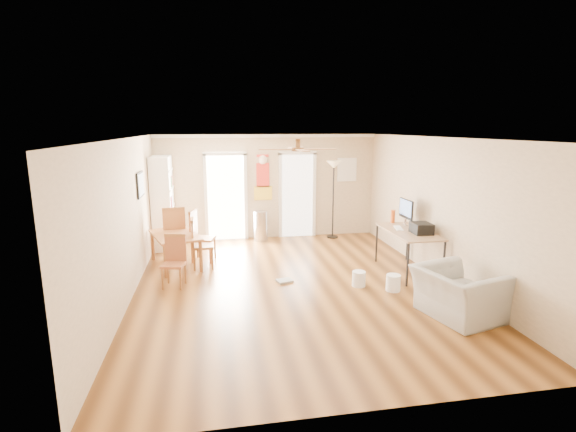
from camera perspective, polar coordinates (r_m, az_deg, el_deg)
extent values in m
plane|color=brown|center=(7.72, 0.79, -9.30)|extent=(7.00, 7.00, 0.00)
cube|color=red|center=(10.69, -3.38, 5.20)|extent=(0.46, 0.03, 1.10)
cube|color=white|center=(11.13, 7.88, 6.15)|extent=(0.50, 0.04, 0.60)
cube|color=black|center=(8.64, -19.11, 3.99)|extent=(0.04, 0.66, 0.48)
cylinder|color=#B3B3B5|center=(10.60, -3.68, -1.33)|extent=(0.42, 0.42, 0.74)
cube|color=white|center=(8.65, 14.53, -1.58)|extent=(0.22, 0.42, 0.01)
cube|color=black|center=(8.35, 17.39, -1.57)|extent=(0.35, 0.40, 0.20)
cylinder|color=#D55012|center=(9.12, 13.83, -0.05)|extent=(0.11, 0.11, 0.27)
cylinder|color=white|center=(7.76, 9.44, -8.27)|extent=(0.30, 0.30, 0.27)
cylinder|color=white|center=(7.67, 13.87, -8.65)|extent=(0.31, 0.31, 0.28)
cube|color=gray|center=(7.89, -0.47, -8.65)|extent=(0.32, 0.28, 0.04)
imported|color=#A8A8A3|center=(6.89, 21.72, -9.59)|extent=(1.23, 1.33, 0.73)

